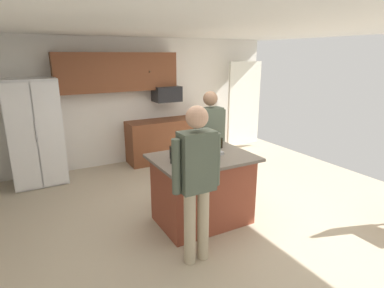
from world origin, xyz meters
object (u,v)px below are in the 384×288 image
(microwave_over_range, at_px, (167,94))
(person_guest_by_door, at_px, (197,175))
(glass_stout_tall, at_px, (220,143))
(refrigerator, at_px, (35,132))
(kitchen_island, at_px, (202,189))
(serving_tray, at_px, (204,153))
(mug_ceramic_white, at_px, (193,163))
(tumbler_amber, at_px, (172,152))
(person_guest_left, at_px, (210,137))
(glass_short_whisky, at_px, (173,158))

(microwave_over_range, xyz_separation_m, person_guest_by_door, (-1.23, -3.46, -0.42))
(microwave_over_range, distance_m, glass_stout_tall, 2.57)
(refrigerator, height_order, kitchen_island, refrigerator)
(serving_tray, bearing_deg, mug_ceramic_white, -136.33)
(mug_ceramic_white, xyz_separation_m, glass_stout_tall, (0.74, 0.51, 0.03))
(glass_stout_tall, relative_size, tumbler_amber, 0.87)
(refrigerator, bearing_deg, person_guest_by_door, -67.68)
(refrigerator, relative_size, microwave_over_range, 3.35)
(refrigerator, height_order, person_guest_by_door, refrigerator)
(mug_ceramic_white, bearing_deg, person_guest_by_door, -113.86)
(refrigerator, distance_m, person_guest_by_door, 3.62)
(kitchen_island, bearing_deg, serving_tray, 46.50)
(person_guest_left, relative_size, glass_stout_tall, 11.92)
(kitchen_island, relative_size, tumbler_amber, 8.01)
(kitchen_island, xyz_separation_m, person_guest_by_door, (-0.50, -0.72, 0.55))
(tumbler_amber, bearing_deg, kitchen_island, -16.61)
(person_guest_left, height_order, tumbler_amber, person_guest_left)
(kitchen_island, relative_size, mug_ceramic_white, 11.18)
(kitchen_island, height_order, tumbler_amber, tumbler_amber)
(person_guest_left, xyz_separation_m, glass_short_whisky, (-1.01, -0.76, 0.03))
(microwave_over_range, relative_size, person_guest_left, 0.33)
(mug_ceramic_white, bearing_deg, glass_stout_tall, 34.94)
(refrigerator, distance_m, serving_tray, 3.21)
(refrigerator, relative_size, serving_tray, 4.27)
(kitchen_island, xyz_separation_m, glass_stout_tall, (0.42, 0.22, 0.54))
(refrigerator, xyz_separation_m, serving_tray, (1.94, -2.55, 0.04))
(tumbler_amber, height_order, serving_tray, tumbler_amber)
(glass_stout_tall, xyz_separation_m, serving_tray, (-0.36, -0.15, -0.05))
(refrigerator, relative_size, person_guest_by_door, 1.06)
(refrigerator, xyz_separation_m, glass_stout_tall, (2.30, -2.40, 0.09))
(person_guest_left, distance_m, mug_ceramic_white, 1.32)
(glass_stout_tall, bearing_deg, glass_short_whisky, -162.74)
(glass_short_whisky, xyz_separation_m, serving_tray, (0.53, 0.12, -0.05))
(person_guest_left, bearing_deg, person_guest_by_door, 1.43)
(glass_stout_tall, bearing_deg, person_guest_left, 75.75)
(microwave_over_range, height_order, tumbler_amber, microwave_over_range)
(refrigerator, height_order, person_guest_left, refrigerator)
(mug_ceramic_white, relative_size, glass_stout_tall, 0.83)
(refrigerator, bearing_deg, person_guest_left, -38.35)
(person_guest_by_door, height_order, mug_ceramic_white, person_guest_by_door)
(tumbler_amber, bearing_deg, person_guest_left, 31.85)
(refrigerator, bearing_deg, mug_ceramic_white, -61.78)
(person_guest_by_door, xyz_separation_m, glass_stout_tall, (0.93, 0.95, -0.01))
(microwave_over_range, bearing_deg, tumbler_amber, -113.13)
(person_guest_left, relative_size, tumbler_amber, 10.32)
(glass_stout_tall, distance_m, glass_short_whisky, 0.93)
(tumbler_amber, bearing_deg, person_guest_by_door, -97.21)
(glass_short_whisky, bearing_deg, person_guest_by_door, -92.98)
(kitchen_island, bearing_deg, glass_stout_tall, 27.63)
(mug_ceramic_white, bearing_deg, refrigerator, 118.22)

